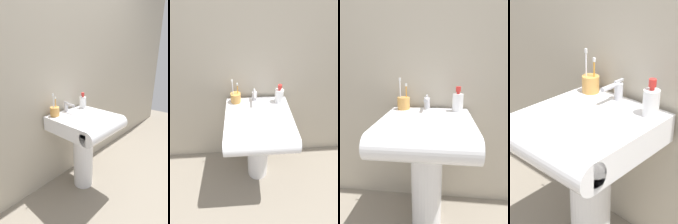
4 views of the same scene
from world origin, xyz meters
The scene contains 5 objects.
sink_pedestal centered at (0.00, 0.00, 0.31)m, with size 0.20×0.20×0.62m, color white.
sink_basin centered at (0.00, -0.05, 0.69)m, with size 0.52×0.57×0.13m.
faucet centered at (-0.02, 0.19, 0.81)m, with size 0.04×0.14×0.10m.
toothbrush_cup centered at (-0.18, 0.19, 0.80)m, with size 0.08×0.08×0.22m.
soap_bottle centered at (0.19, 0.17, 0.82)m, with size 0.07×0.07×0.16m.
Camera 4 is at (0.90, -0.94, 1.39)m, focal length 55.00 mm.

